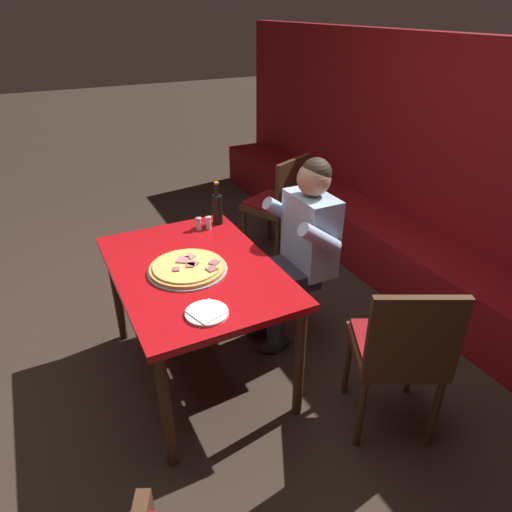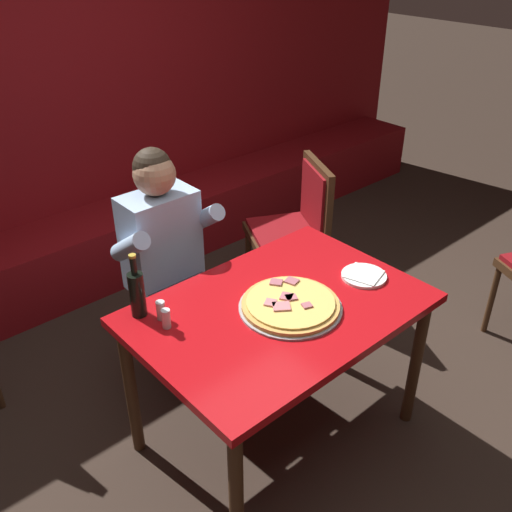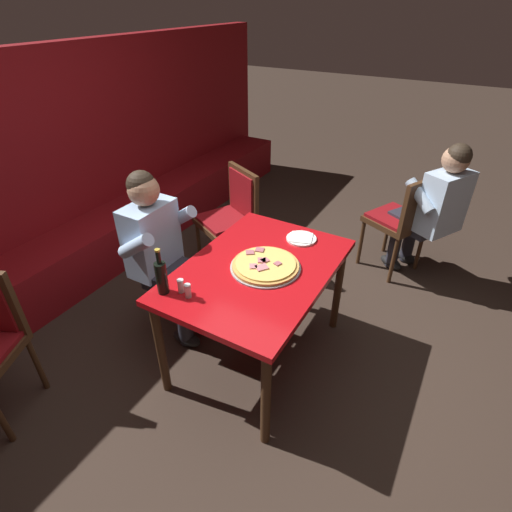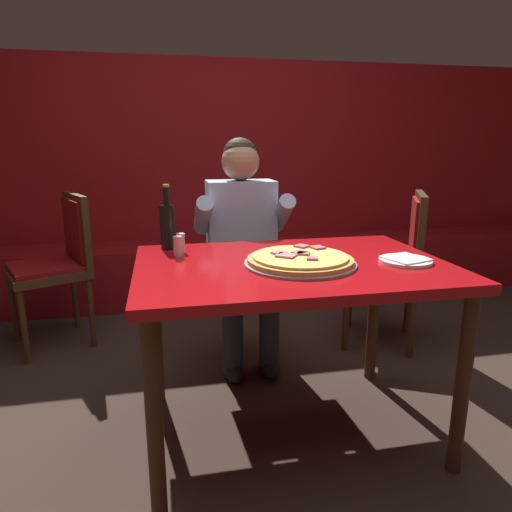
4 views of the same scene
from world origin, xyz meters
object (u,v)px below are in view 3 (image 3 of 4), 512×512
Objects in this scene: main_dining_table at (258,279)px; plate_white_paper at (301,238)px; shaker_oregano at (188,291)px; diner_seated_blue_shirt at (162,250)px; shaker_red_pepper_flakes at (181,286)px; dining_chair_by_booth at (232,213)px; diner_standing_companion at (433,207)px; dining_chair_near_right at (404,216)px; beer_bottle at (161,277)px; pizza at (265,265)px.

plate_white_paper is at bearing -12.10° from main_dining_table.
diner_seated_blue_shirt is at bearing 54.72° from shaker_oregano.
dining_chair_by_booth is (1.31, 0.51, -0.24)m from shaker_red_pepper_flakes.
shaker_red_pepper_flakes is at bearing 152.61° from diner_standing_companion.
main_dining_table is 1.30× the size of dining_chair_by_booth.
diner_seated_blue_shirt is (0.38, 0.54, -0.11)m from shaker_oregano.
plate_white_paper is 0.22× the size of dining_chair_near_right.
main_dining_table is 14.48× the size of shaker_oregano.
main_dining_table is 0.47m from plate_white_paper.
dining_chair_near_right is at bearing -21.15° from shaker_oregano.
diner_standing_companion is (2.04, -1.06, -0.11)m from shaker_red_pepper_flakes.
shaker_red_pepper_flakes is 1.43m from dining_chair_by_booth.
diner_seated_blue_shirt is at bearing 52.45° from shaker_red_pepper_flakes.
dining_chair_near_right is (2.06, -0.93, -0.31)m from beer_bottle.
diner_seated_blue_shirt is at bearing 121.87° from plate_white_paper.
main_dining_table is 0.98× the size of diner_standing_companion.
shaker_red_pepper_flakes is (0.02, 0.06, 0.00)m from shaker_oregano.
diner_standing_companion is at bearing -25.40° from pizza.
diner_seated_blue_shirt reaches higher than shaker_red_pepper_flakes.
pizza reaches higher than plate_white_paper.
diner_standing_companion reaches higher than shaker_red_pepper_flakes.
shaker_oregano is at bearing 161.87° from plate_white_paper.
plate_white_paper is 0.94m from shaker_oregano.
diner_seated_blue_shirt reaches higher than dining_chair_by_booth.
diner_standing_companion reaches higher than dining_chair_near_right.
beer_bottle is 3.40× the size of shaker_oregano.
shaker_red_pepper_flakes is (-0.43, 0.26, 0.13)m from main_dining_table.
pizza reaches higher than main_dining_table.
pizza is at bearing 160.78° from dining_chair_near_right.
beer_bottle is at bearing -162.93° from dining_chair_by_booth.
shaker_red_pepper_flakes is at bearing 76.27° from shaker_oregano.
diner_seated_blue_shirt reaches higher than shaker_oregano.
diner_standing_companion reaches higher than dining_chair_by_booth.
main_dining_table is 4.27× the size of beer_bottle.
diner_seated_blue_shirt is 2.27m from diner_standing_companion.
dining_chair_by_booth is 1.52m from dining_chair_near_right.
main_dining_table is 0.98× the size of diner_seated_blue_shirt.
shaker_red_pepper_flakes is at bearing -59.18° from beer_bottle.
diner_standing_companion is (2.09, -1.14, -0.18)m from beer_bottle.
diner_standing_companion is at bearing -26.37° from main_dining_table.
diner_standing_companion is (1.60, -0.80, 0.02)m from main_dining_table.
dining_chair_by_booth is (0.95, 0.03, -0.14)m from diner_seated_blue_shirt.
shaker_oregano is at bearing -103.73° from shaker_red_pepper_flakes.
beer_bottle is (-0.48, 0.35, 0.20)m from main_dining_table.
plate_white_paper is 1.25m from dining_chair_near_right.
dining_chair_near_right is 0.75× the size of diner_standing_companion.
diner_standing_companion reaches higher than beer_bottle.
pizza is 1.20m from dining_chair_by_booth.
beer_bottle is at bearing 142.29° from pizza.
shaker_red_pepper_flakes is (-0.45, 0.30, 0.02)m from pizza.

